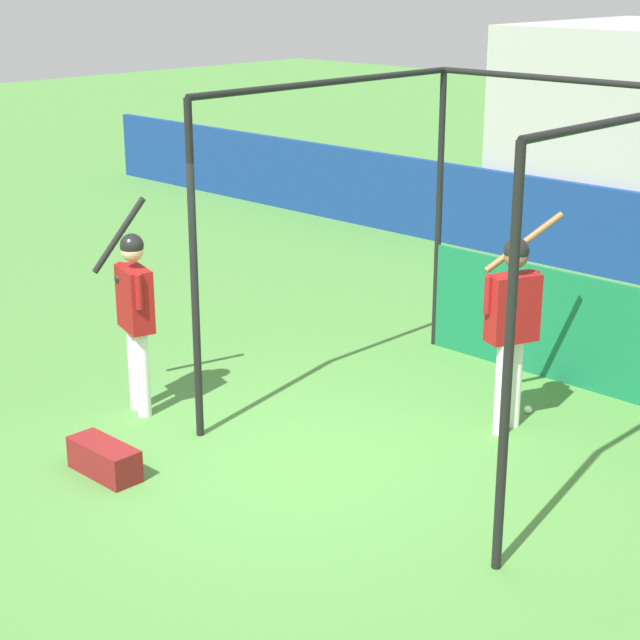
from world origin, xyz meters
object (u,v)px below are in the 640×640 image
object	(u,v)px
player_batter	(513,315)
baseball	(528,409)
player_waiting	(135,306)
equipment_bag	(104,459)

from	to	relation	value
player_batter	baseball	xyz separation A→B (m)	(-0.06, 0.45, -1.07)
player_batter	player_waiting	world-z (taller)	player_waiting
player_batter	player_waiting	distance (m)	3.48
player_waiting	baseball	size ratio (longest dim) A/B	27.49
player_batter	baseball	bearing A→B (deg)	31.60
player_batter	baseball	world-z (taller)	player_batter
player_waiting	baseball	bearing A→B (deg)	-120.43
player_batter	player_waiting	size ratio (longest dim) A/B	0.96
player_waiting	equipment_bag	world-z (taller)	player_waiting
player_batter	baseball	size ratio (longest dim) A/B	26.46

